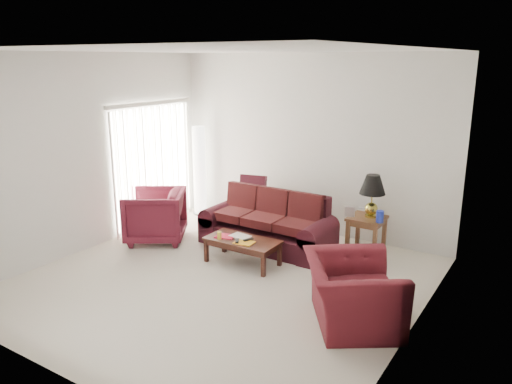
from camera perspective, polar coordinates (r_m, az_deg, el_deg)
floor at (r=6.85m, az=-3.88°, el=-10.10°), size 5.00×5.00×0.00m
blinds at (r=8.95m, az=-11.62°, el=2.98°), size 0.10×2.00×2.16m
sofa at (r=7.84m, az=1.26°, el=-3.35°), size 2.14×1.01×0.86m
throw_pillow at (r=8.69m, az=-0.36°, el=0.43°), size 0.50×0.33×0.48m
end_table at (r=7.86m, az=12.47°, el=-4.78°), size 0.53×0.53×0.57m
table_lamp at (r=7.70m, az=13.12°, el=-0.45°), size 0.45×0.45×0.66m
clock at (r=7.73m, az=10.67°, el=-2.21°), size 0.16×0.10×0.15m
blue_canister at (r=7.54m, az=13.98°, el=-2.75°), size 0.11×0.11×0.18m
picture_frame at (r=7.94m, az=12.14°, el=-1.82°), size 0.16×0.18×0.05m
floor_lamp at (r=9.47m, az=-6.49°, el=2.46°), size 0.33×0.33×1.71m
armchair_left at (r=8.29m, az=-11.47°, el=-2.66°), size 1.28×1.27×0.85m
armchair_right at (r=5.79m, az=10.92°, el=-11.22°), size 1.46×1.50×0.74m
coffee_table at (r=7.30m, az=-1.54°, el=-6.80°), size 1.13×0.67×0.38m
magazine_red at (r=7.34m, az=-3.56°, el=-5.07°), size 0.32×0.27×0.02m
magazine_white at (r=7.33m, az=-1.85°, el=-5.07°), size 0.30×0.24×0.02m
magazine_orange at (r=7.09m, az=-1.36°, el=-5.79°), size 0.28×0.22×0.02m
remote_a at (r=7.10m, az=-2.16°, el=-5.60°), size 0.12×0.16×0.02m
remote_b at (r=7.15m, az=-0.89°, el=-5.45°), size 0.10×0.16×0.02m
yellow_glass at (r=7.24m, az=-4.21°, el=-4.97°), size 0.08×0.08×0.11m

